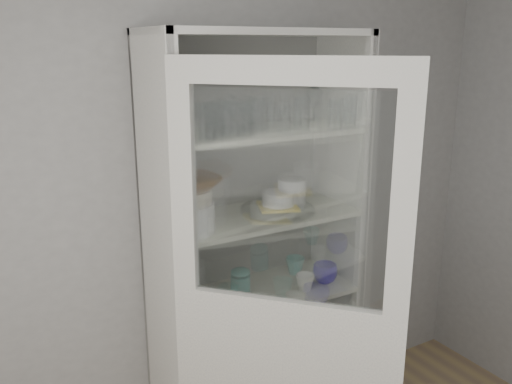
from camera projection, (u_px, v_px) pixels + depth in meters
wall_back at (197, 200)px, 2.64m from camera, size 3.60×0.02×2.60m
pantry_cabinet at (250, 271)px, 2.70m from camera, size 1.00×0.45×2.10m
cupboard_door at (285, 353)px, 2.11m from camera, size 0.65×0.68×2.00m
tumbler_0 at (207, 121)px, 2.18m from camera, size 0.09×0.09×0.15m
tumbler_1 at (245, 120)px, 2.24m from camera, size 0.08×0.08×0.14m
tumbler_2 at (214, 122)px, 2.19m from camera, size 0.09×0.09×0.14m
tumbler_3 at (301, 113)px, 2.41m from camera, size 0.10×0.10×0.15m
tumbler_4 at (284, 118)px, 2.36m from camera, size 0.07×0.07×0.13m
tumbler_5 at (335, 114)px, 2.46m from camera, size 0.08×0.08×0.13m
tumbler_6 at (349, 112)px, 2.51m from camera, size 0.07×0.07×0.14m
tumbler_7 at (211, 118)px, 2.30m from camera, size 0.09×0.09×0.14m
tumbler_8 at (169, 121)px, 2.25m from camera, size 0.08×0.08×0.13m
tumbler_9 at (238, 118)px, 2.36m from camera, size 0.07×0.07×0.12m
tumbler_10 at (238, 117)px, 2.36m from camera, size 0.08×0.08×0.13m
tumbler_11 at (268, 112)px, 2.49m from camera, size 0.09×0.09×0.14m
goblet_0 at (193, 114)px, 2.36m from camera, size 0.07×0.07×0.16m
goblet_1 at (230, 110)px, 2.45m from camera, size 0.08×0.08×0.17m
goblet_2 at (250, 109)px, 2.51m from camera, size 0.07×0.07×0.16m
goblet_3 at (314, 102)px, 2.72m from camera, size 0.08×0.08×0.19m
plate_stack_front at (191, 218)px, 2.29m from camera, size 0.21×0.21×0.13m
plate_stack_back at (184, 207)px, 2.51m from camera, size 0.23×0.23×0.08m
cream_bowl at (190, 197)px, 2.27m from camera, size 0.19×0.19×0.06m
terracotta_bowl at (189, 183)px, 2.25m from camera, size 0.26×0.26×0.06m
glass_platter at (278, 209)px, 2.59m from camera, size 0.42×0.42×0.02m
yellow_trivet at (278, 206)px, 2.58m from camera, size 0.23×0.23×0.01m
white_ramekin at (278, 198)px, 2.57m from camera, size 0.17×0.17×0.07m
grey_bowl_stack at (292, 193)px, 2.64m from camera, size 0.14×0.14×0.14m
mug_blue at (325, 273)px, 2.75m from camera, size 0.14×0.14×0.10m
mug_teal at (295, 265)px, 2.85m from camera, size 0.11×0.11×0.09m
mug_white at (305, 283)px, 2.66m from camera, size 0.11×0.11×0.09m
teal_jar at (240, 283)px, 2.62m from camera, size 0.10×0.10×0.11m
measuring_cups at (197, 310)px, 2.43m from camera, size 0.10×0.10×0.04m
white_canister at (175, 296)px, 2.48m from camera, size 0.12×0.12×0.12m
cream_dish at (214, 368)px, 2.65m from camera, size 0.33×0.33×0.08m
tin_box at (314, 341)px, 2.91m from camera, size 0.23×0.17×0.07m
tumbler_12 at (260, 114)px, 2.40m from camera, size 0.07×0.07×0.15m
tumbler_13 at (230, 118)px, 2.23m from camera, size 0.08×0.08×0.16m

